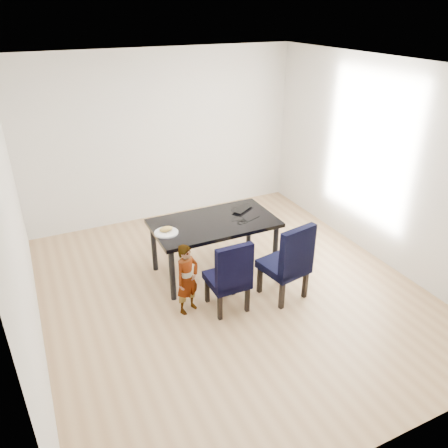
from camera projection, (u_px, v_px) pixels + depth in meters
name	position (u px, v px, depth m)	size (l,w,h in m)	color
floor	(231.00, 290.00, 5.57)	(4.50, 5.00, 0.01)	tan
ceiling	(233.00, 66.00, 4.34)	(4.50, 5.00, 0.01)	white
wall_back	(162.00, 137.00, 6.97)	(4.50, 0.01, 2.70)	silver
wall_front	(396.00, 322.00, 2.94)	(4.50, 0.01, 2.70)	silver
wall_left	(16.00, 232.00, 4.10)	(0.01, 5.00, 2.70)	white
wall_right	(383.00, 164.00, 5.82)	(0.01, 5.00, 2.70)	silver
dining_table	(214.00, 247.00, 5.80)	(1.60, 0.90, 0.75)	black
chair_left	(227.00, 274.00, 5.06)	(0.44, 0.46, 0.93)	black
chair_right	(284.00, 260.00, 5.25)	(0.49, 0.51, 1.01)	black
child	(187.00, 279.00, 5.01)	(0.32, 0.21, 0.88)	orange
plate	(166.00, 233.00, 5.34)	(0.29, 0.29, 0.02)	white
sandwich	(166.00, 229.00, 5.33)	(0.17, 0.08, 0.07)	gold
laptop	(239.00, 208.00, 5.97)	(0.36, 0.23, 0.03)	black
cable_tangle	(243.00, 222.00, 5.60)	(0.14, 0.14, 0.01)	black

